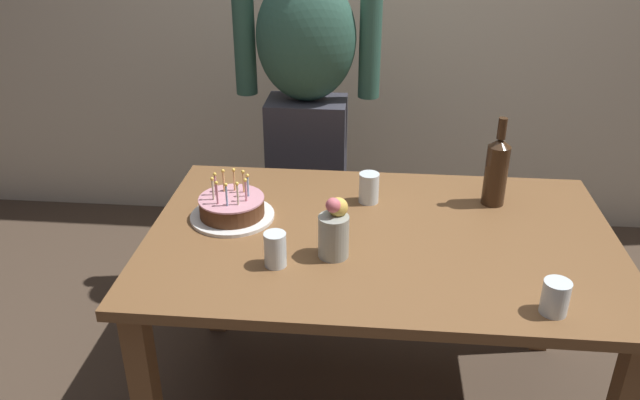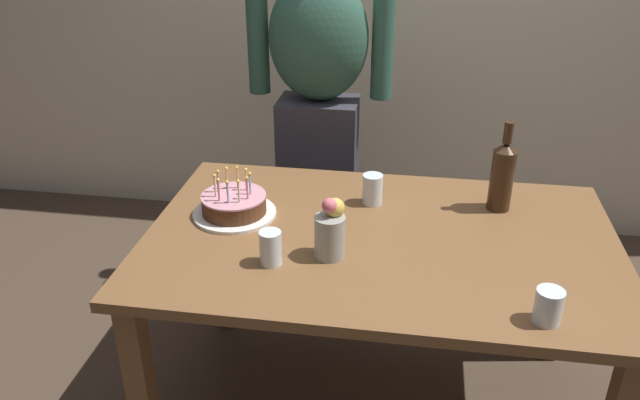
{
  "view_description": "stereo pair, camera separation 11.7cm",
  "coord_description": "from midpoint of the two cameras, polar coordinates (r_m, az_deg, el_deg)",
  "views": [
    {
      "loc": [
        -0.03,
        -1.79,
        1.76
      ],
      "look_at": [
        -0.2,
        0.03,
        0.84
      ],
      "focal_mm": 35.84,
      "sensor_mm": 36.0,
      "label": 1
    },
    {
      "loc": [
        0.09,
        -1.77,
        1.76
      ],
      "look_at": [
        -0.2,
        0.03,
        0.84
      ],
      "focal_mm": 35.84,
      "sensor_mm": 36.0,
      "label": 2
    }
  ],
  "objects": [
    {
      "name": "flower_vase",
      "position": [
        1.9,
        -0.5,
        -2.75
      ],
      "size": [
        0.09,
        0.1,
        0.19
      ],
      "color": "#999E93",
      "rests_on": "dining_table"
    },
    {
      "name": "person_man_bearded",
      "position": [
        2.75,
        -2.43,
        7.99
      ],
      "size": [
        0.61,
        0.27,
        1.66
      ],
      "rotation": [
        0.0,
        0.0,
        3.14
      ],
      "color": "#33333D",
      "rests_on": "ground_plane"
    },
    {
      "name": "wine_bottle",
      "position": [
        2.25,
        14.05,
        2.6
      ],
      "size": [
        0.08,
        0.08,
        0.32
      ],
      "color": "#382314",
      "rests_on": "dining_table"
    },
    {
      "name": "water_glass_near",
      "position": [
        1.77,
        18.49,
        -8.28
      ],
      "size": [
        0.07,
        0.07,
        0.09
      ],
      "primitive_type": "cylinder",
      "color": "silver",
      "rests_on": "dining_table"
    },
    {
      "name": "water_glass_side",
      "position": [
        1.88,
        -5.82,
        -4.44
      ],
      "size": [
        0.07,
        0.07,
        0.11
      ],
      "primitive_type": "cylinder",
      "color": "silver",
      "rests_on": "dining_table"
    },
    {
      "name": "birthday_cake",
      "position": [
        2.16,
        -9.41,
        -0.75
      ],
      "size": [
        0.28,
        0.28,
        0.16
      ],
      "color": "white",
      "rests_on": "dining_table"
    },
    {
      "name": "water_glass_far",
      "position": [
        2.23,
        2.89,
        1.07
      ],
      "size": [
        0.07,
        0.07,
        0.11
      ],
      "primitive_type": "cylinder",
      "color": "silver",
      "rests_on": "dining_table"
    },
    {
      "name": "dining_table",
      "position": [
        2.1,
        3.77,
        -5.37
      ],
      "size": [
        1.5,
        0.96,
        0.74
      ],
      "color": "brown",
      "rests_on": "ground_plane"
    }
  ]
}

